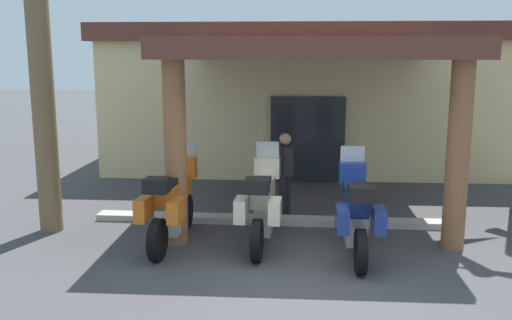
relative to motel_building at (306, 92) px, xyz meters
name	(u,v)px	position (x,y,z in m)	size (l,w,h in m)	color
ground_plane	(306,280)	(0.07, -9.36, -1.99)	(80.00, 80.00, 0.00)	#424244
motel_building	(306,92)	(0.00, 0.00, 0.00)	(11.08, 12.23, 3.85)	beige
motorcycle_orange	(171,204)	(-2.14, -8.06, -1.29)	(0.72, 2.21, 1.61)	black
motorcycle_cream	(262,204)	(-0.65, -7.95, -1.29)	(0.71, 2.21, 1.61)	black
motorcycle_blue	(356,212)	(0.83, -8.30, -1.29)	(0.71, 2.21, 1.61)	black
pedestrian	(285,169)	(-0.36, -6.23, -1.05)	(0.32, 0.48, 1.63)	black
curb_strip	(267,220)	(-0.65, -6.72, -1.93)	(6.47, 0.36, 0.12)	#ADA89E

